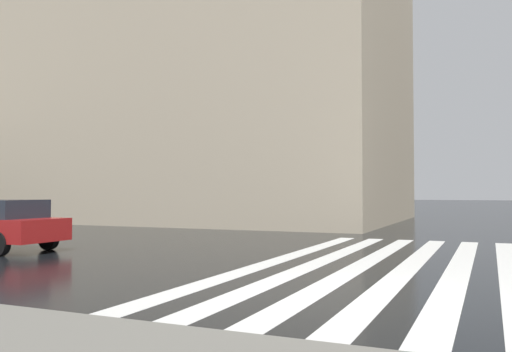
{
  "coord_description": "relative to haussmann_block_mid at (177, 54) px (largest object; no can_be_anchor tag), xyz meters",
  "views": [
    {
      "loc": [
        -8.1,
        -2.0,
        1.61
      ],
      "look_at": [
        4.72,
        3.63,
        2.04
      ],
      "focal_mm": 37.55,
      "sensor_mm": 36.0,
      "label": 1
    }
  ],
  "objects": [
    {
      "name": "haussmann_block_mid",
      "position": [
        0.0,
        0.0,
        0.0
      ],
      "size": [
        15.37,
        26.49,
        20.85
      ],
      "color": "tan",
      "rests_on": "ground_plane"
    },
    {
      "name": "ground_plane",
      "position": [
        -20.18,
        -15.79,
        -10.21
      ],
      "size": [
        220.0,
        220.0,
        0.0
      ],
      "primitive_type": "plane",
      "color": "black"
    },
    {
      "name": "zebra_crossing",
      "position": [
        -16.18,
        -16.15,
        -10.2
      ],
      "size": [
        13.0,
        6.5,
        0.01
      ],
      "color": "silver",
      "rests_on": "ground_plane"
    }
  ]
}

